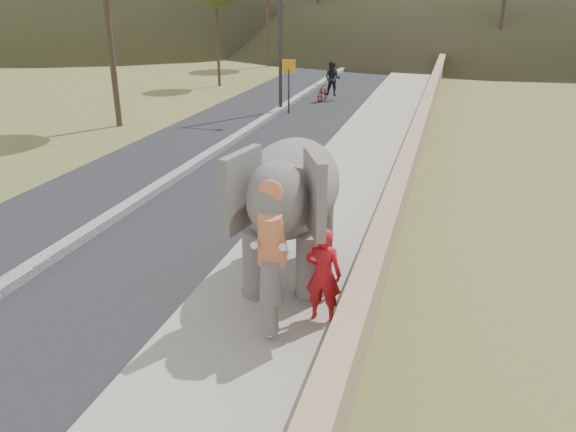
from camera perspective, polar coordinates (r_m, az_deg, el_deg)
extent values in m
plane|color=olive|center=(9.54, -2.70, -11.32)|extent=(160.00, 160.00, 0.00)
cube|color=black|center=(19.82, -7.06, 6.52)|extent=(7.00, 120.00, 0.03)
cube|color=black|center=(19.80, -7.07, 6.78)|extent=(0.35, 120.00, 0.22)
cube|color=#9E9687|center=(18.46, 7.44, 5.54)|extent=(3.00, 120.00, 0.15)
cube|color=tan|center=(18.16, 12.68, 6.47)|extent=(0.30, 120.00, 1.10)
cylinder|color=#2F2E34|center=(26.05, -0.81, 19.23)|extent=(0.16, 0.16, 8.00)
cylinder|color=#2D2D33|center=(25.89, 0.07, 12.53)|extent=(0.08, 0.08, 2.00)
cube|color=orange|center=(25.73, 0.07, 14.95)|extent=(0.60, 0.05, 0.60)
imported|color=#B5131A|center=(9.12, 3.62, -5.95)|extent=(0.60, 0.39, 1.64)
imported|color=maroon|center=(29.29, 3.63, 12.48)|extent=(0.72, 1.71, 0.88)
imported|color=black|center=(29.09, 4.54, 13.72)|extent=(0.89, 0.72, 1.71)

